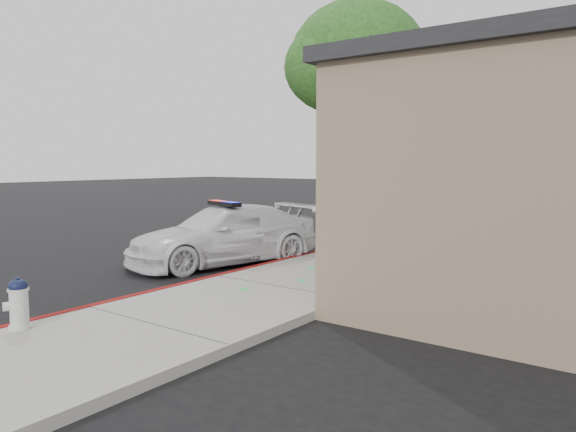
% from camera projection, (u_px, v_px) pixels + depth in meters
% --- Properties ---
extents(ground, '(120.00, 120.00, 0.00)m').
position_uv_depth(ground, '(214.00, 282.00, 11.25)').
color(ground, black).
rests_on(ground, ground).
extents(sidewalk, '(3.20, 60.00, 0.15)m').
position_uv_depth(sidewalk, '(352.00, 265.00, 12.70)').
color(sidewalk, gray).
rests_on(sidewalk, ground).
extents(red_curb, '(0.14, 60.00, 0.16)m').
position_uv_depth(red_curb, '(299.00, 258.00, 13.61)').
color(red_curb, maroon).
rests_on(red_curb, ground).
extents(police_car, '(3.34, 5.29, 1.55)m').
position_uv_depth(police_car, '(225.00, 235.00, 13.30)').
color(police_car, white).
rests_on(police_car, ground).
extents(fire_hydrant, '(0.42, 0.37, 0.73)m').
position_uv_depth(fire_hydrant, '(19.00, 303.00, 7.58)').
color(fire_hydrant, silver).
rests_on(fire_hydrant, sidewalk).
extents(street_tree_near, '(3.58, 3.68, 6.56)m').
position_uv_depth(street_tree_near, '(358.00, 65.00, 14.11)').
color(street_tree_near, black).
rests_on(street_tree_near, sidewalk).
extents(street_tree_mid, '(3.09, 2.88, 5.50)m').
position_uv_depth(street_tree_mid, '(371.00, 97.00, 14.80)').
color(street_tree_mid, black).
rests_on(street_tree_mid, sidewalk).
extents(street_tree_far, '(2.58, 2.57, 4.76)m').
position_uv_depth(street_tree_far, '(465.00, 131.00, 21.15)').
color(street_tree_far, black).
rests_on(street_tree_far, sidewalk).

